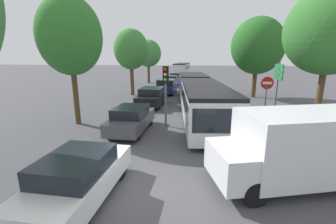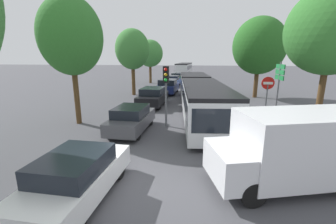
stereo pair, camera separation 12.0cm
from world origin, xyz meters
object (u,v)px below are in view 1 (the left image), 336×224
city_bus_rear (182,68)px  white_van (300,146)px  queued_car_black (152,97)px  direction_sign_post (278,78)px  queued_car_navy (167,86)px  queued_car_graphite (131,119)px  tree_left_distant (148,53)px  queued_car_green (175,77)px  traffic_light (166,83)px  tree_right_mid (258,46)px  queued_car_white (78,177)px  tree_left_far (131,49)px  queued_car_blue (171,81)px  no_entry_sign (266,94)px  articulated_bus (198,93)px  tree_right_near (330,31)px  tree_left_mid (71,38)px

city_bus_rear → white_van: size_ratio=2.19×
queued_car_black → direction_sign_post: (8.68, -2.53, 1.81)m
queued_car_navy → city_bus_rear: bearing=2.2°
queued_car_graphite → tree_left_distant: size_ratio=0.62×
queued_car_black → queued_car_green: 18.69m
traffic_light → tree_right_mid: (7.29, 10.61, 2.38)m
queued_car_graphite → direction_sign_post: (8.51, 3.97, 1.88)m
queued_car_white → queued_car_graphite: size_ratio=1.01×
tree_left_far → direction_sign_post: bearing=-32.9°
city_bus_rear → queued_car_black: bearing=-177.5°
queued_car_navy → direction_sign_post: size_ratio=1.25×
direction_sign_post → tree_left_far: bearing=-34.5°
queued_car_blue → queued_car_green: (-0.00, 5.86, -0.03)m
queued_car_blue → queued_car_navy: bearing=-176.2°
city_bus_rear → no_entry_sign: bearing=-166.5°
articulated_bus → queued_car_white: 11.72m
queued_car_graphite → tree_right_near: 10.14m
tree_left_mid → white_van: bearing=-28.0°
no_entry_sign → queued_car_green: bearing=-162.4°
queued_car_green → direction_sign_post: size_ratio=1.11×
queued_car_graphite → tree_left_distant: bearing=11.6°
queued_car_navy → no_entry_sign: no_entry_sign is taller
no_entry_sign → tree_right_mid: (1.69, 9.75, 3.00)m
queued_car_graphite → queued_car_navy: 12.88m
city_bus_rear → queued_car_white: (0.24, -46.44, -0.75)m
city_bus_rear → direction_sign_post: bearing=-164.1°
queued_car_green → white_van: bearing=-165.4°
queued_car_white → queued_car_navy: (-0.09, 18.85, 0.09)m
city_bus_rear → tree_left_far: size_ratio=1.76×
city_bus_rear → queued_car_black: (-0.19, -33.97, -0.69)m
queued_car_blue → city_bus_rear: bearing=1.7°
queued_car_graphite → no_entry_sign: bearing=-72.8°
queued_car_navy → no_entry_sign: (7.14, -10.87, 1.09)m
no_entry_sign → direction_sign_post: 2.41m
city_bus_rear → queued_car_navy: bearing=-176.9°
queued_car_white → direction_sign_post: 13.06m
tree_left_mid → queued_car_black: bearing=57.7°
tree_left_far → queued_car_white: bearing=-78.6°
queued_car_black → tree_left_far: size_ratio=0.65×
queued_car_black → traffic_light: bearing=-158.9°
traffic_light → tree_left_distant: 22.09m
white_van → tree_right_mid: (2.40, 16.05, 3.64)m
city_bus_rear → tree_left_far: 29.25m
tree_left_distant → tree_right_near: tree_right_near is taller
articulated_bus → queued_car_blue: (-3.55, 14.04, -0.62)m
traffic_light → tree_left_mid: (-5.27, -0.05, 2.38)m
queued_car_white → queued_car_green: size_ratio=1.00×
queued_car_graphite → tree_right_mid: size_ratio=0.53×
tree_left_distant → queued_car_black: bearing=-77.0°
queued_car_white → queued_car_blue: bearing=2.6°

